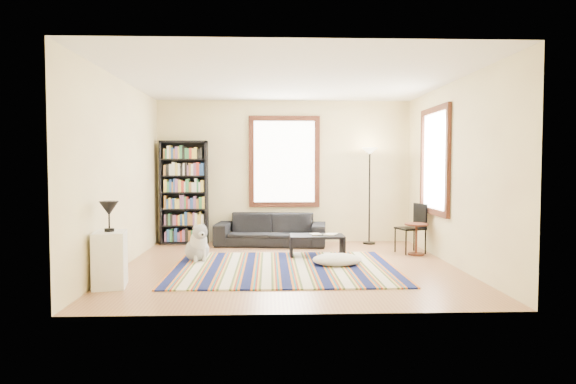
{
  "coord_description": "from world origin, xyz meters",
  "views": [
    {
      "loc": [
        -0.3,
        -7.68,
        1.53
      ],
      "look_at": [
        0.0,
        0.5,
        1.1
      ],
      "focal_mm": 32.0,
      "sensor_mm": 36.0,
      "label": 1
    }
  ],
  "objects_px": {
    "coffee_table": "(317,246)",
    "floor_cushion": "(337,260)",
    "floor_lamp": "(369,196)",
    "folding_chair": "(410,228)",
    "sofa": "(271,229)",
    "dog": "(197,242)",
    "side_table": "(416,239)",
    "white_cabinet": "(110,259)",
    "bookshelf": "(184,192)"
  },
  "relations": [
    {
      "from": "coffee_table",
      "to": "floor_cushion",
      "type": "relative_size",
      "value": 1.2
    },
    {
      "from": "coffee_table",
      "to": "floor_lamp",
      "type": "distance_m",
      "value": 1.91
    },
    {
      "from": "sofa",
      "to": "bookshelf",
      "type": "bearing_deg",
      "value": 177.68
    },
    {
      "from": "floor_cushion",
      "to": "white_cabinet",
      "type": "xyz_separation_m",
      "value": [
        -3.03,
        -1.24,
        0.26
      ]
    },
    {
      "from": "sofa",
      "to": "floor_lamp",
      "type": "bearing_deg",
      "value": 9.81
    },
    {
      "from": "floor_lamp",
      "to": "side_table",
      "type": "bearing_deg",
      "value": -65.86
    },
    {
      "from": "coffee_table",
      "to": "bookshelf",
      "type": "bearing_deg",
      "value": 148.5
    },
    {
      "from": "floor_cushion",
      "to": "dog",
      "type": "xyz_separation_m",
      "value": [
        -2.18,
        0.46,
        0.21
      ]
    },
    {
      "from": "floor_lamp",
      "to": "white_cabinet",
      "type": "height_order",
      "value": "floor_lamp"
    },
    {
      "from": "floor_cushion",
      "to": "folding_chair",
      "type": "bearing_deg",
      "value": 37.41
    },
    {
      "from": "coffee_table",
      "to": "floor_lamp",
      "type": "height_order",
      "value": "floor_lamp"
    },
    {
      "from": "white_cabinet",
      "to": "dog",
      "type": "bearing_deg",
      "value": 54.24
    },
    {
      "from": "dog",
      "to": "coffee_table",
      "type": "bearing_deg",
      "value": -11.5
    },
    {
      "from": "coffee_table",
      "to": "floor_lamp",
      "type": "relative_size",
      "value": 0.48
    },
    {
      "from": "sofa",
      "to": "floor_cushion",
      "type": "xyz_separation_m",
      "value": [
        1.0,
        -2.04,
        -0.21
      ]
    },
    {
      "from": "sofa",
      "to": "dog",
      "type": "distance_m",
      "value": 1.97
    },
    {
      "from": "sofa",
      "to": "bookshelf",
      "type": "xyz_separation_m",
      "value": [
        -1.68,
        0.27,
        0.7
      ]
    },
    {
      "from": "folding_chair",
      "to": "white_cabinet",
      "type": "height_order",
      "value": "folding_chair"
    },
    {
      "from": "sofa",
      "to": "coffee_table",
      "type": "bearing_deg",
      "value": -51.19
    },
    {
      "from": "bookshelf",
      "to": "coffee_table",
      "type": "relative_size",
      "value": 2.22
    },
    {
      "from": "bookshelf",
      "to": "dog",
      "type": "xyz_separation_m",
      "value": [
        0.5,
        -1.85,
        -0.7
      ]
    },
    {
      "from": "bookshelf",
      "to": "coffee_table",
      "type": "bearing_deg",
      "value": -31.5
    },
    {
      "from": "floor_lamp",
      "to": "side_table",
      "type": "height_order",
      "value": "floor_lamp"
    },
    {
      "from": "folding_chair",
      "to": "bookshelf",
      "type": "bearing_deg",
      "value": 147.35
    },
    {
      "from": "side_table",
      "to": "bookshelf",
      "type": "bearing_deg",
      "value": 161.08
    },
    {
      "from": "coffee_table",
      "to": "folding_chair",
      "type": "bearing_deg",
      "value": 9.41
    },
    {
      "from": "floor_cushion",
      "to": "white_cabinet",
      "type": "bearing_deg",
      "value": -157.71
    },
    {
      "from": "floor_lamp",
      "to": "bookshelf",
      "type": "bearing_deg",
      "value": 177.29
    },
    {
      "from": "bookshelf",
      "to": "dog",
      "type": "distance_m",
      "value": 2.04
    },
    {
      "from": "folding_chair",
      "to": "white_cabinet",
      "type": "bearing_deg",
      "value": -168.38
    },
    {
      "from": "coffee_table",
      "to": "dog",
      "type": "xyz_separation_m",
      "value": [
        -1.95,
        -0.35,
        0.12
      ]
    },
    {
      "from": "side_table",
      "to": "white_cabinet",
      "type": "height_order",
      "value": "white_cabinet"
    },
    {
      "from": "sofa",
      "to": "floor_lamp",
      "type": "distance_m",
      "value": 2.01
    },
    {
      "from": "sofa",
      "to": "coffee_table",
      "type": "height_order",
      "value": "sofa"
    },
    {
      "from": "sofa",
      "to": "side_table",
      "type": "distance_m",
      "value": 2.73
    },
    {
      "from": "coffee_table",
      "to": "white_cabinet",
      "type": "distance_m",
      "value": 3.47
    },
    {
      "from": "side_table",
      "to": "white_cabinet",
      "type": "xyz_separation_m",
      "value": [
        -4.5,
        -2.13,
        0.08
      ]
    },
    {
      "from": "coffee_table",
      "to": "folding_chair",
      "type": "distance_m",
      "value": 1.69
    },
    {
      "from": "folding_chair",
      "to": "dog",
      "type": "bearing_deg",
      "value": 173.81
    },
    {
      "from": "folding_chair",
      "to": "dog",
      "type": "xyz_separation_m",
      "value": [
        -3.6,
        -0.62,
        -0.13
      ]
    },
    {
      "from": "sofa",
      "to": "folding_chair",
      "type": "relative_size",
      "value": 2.42
    },
    {
      "from": "coffee_table",
      "to": "side_table",
      "type": "relative_size",
      "value": 1.67
    },
    {
      "from": "sofa",
      "to": "white_cabinet",
      "type": "bearing_deg",
      "value": -114.88
    },
    {
      "from": "sofa",
      "to": "dog",
      "type": "height_order",
      "value": "sofa"
    },
    {
      "from": "sofa",
      "to": "side_table",
      "type": "bearing_deg",
      "value": -18.18
    },
    {
      "from": "folding_chair",
      "to": "white_cabinet",
      "type": "relative_size",
      "value": 1.23
    },
    {
      "from": "sofa",
      "to": "white_cabinet",
      "type": "relative_size",
      "value": 2.97
    },
    {
      "from": "coffee_table",
      "to": "floor_cushion",
      "type": "bearing_deg",
      "value": -74.11
    },
    {
      "from": "bookshelf",
      "to": "dog",
      "type": "relative_size",
      "value": 3.33
    },
    {
      "from": "sofa",
      "to": "bookshelf",
      "type": "distance_m",
      "value": 1.84
    }
  ]
}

